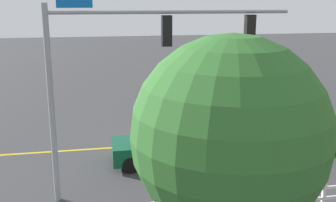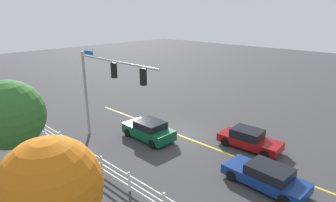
{
  "view_description": "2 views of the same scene",
  "coord_description": "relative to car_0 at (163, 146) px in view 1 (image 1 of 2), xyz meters",
  "views": [
    {
      "loc": [
        3.97,
        17.88,
        6.63
      ],
      "look_at": [
        0.75,
        0.99,
        2.36
      ],
      "focal_mm": 43.51,
      "sensor_mm": 36.0,
      "label": 1
    },
    {
      "loc": [
        -13.64,
        15.56,
        9.31
      ],
      "look_at": [
        0.55,
        0.58,
        2.82
      ],
      "focal_mm": 30.39,
      "sensor_mm": 36.0,
      "label": 2
    }
  ],
  "objects": [
    {
      "name": "ground_plane",
      "position": [
        -1.15,
        -2.08,
        -0.72
      ],
      "size": [
        120.0,
        120.0,
        0.0
      ],
      "primitive_type": "plane",
      "color": "#38383A"
    },
    {
      "name": "lane_center_stripe",
      "position": [
        -5.15,
        -2.08,
        -0.72
      ],
      "size": [
        28.0,
        0.16,
        0.01
      ],
      "primitive_type": "cube",
      "color": "gold",
      "rests_on": "ground_plane"
    },
    {
      "name": "signal_assembly",
      "position": [
        1.53,
        2.63,
        4.02
      ],
      "size": [
        8.07,
        0.38,
        6.68
      ],
      "color": "gray",
      "rests_on": "ground_plane"
    },
    {
      "name": "car_0",
      "position": [
        0.0,
        0.0,
        0.0
      ],
      "size": [
        4.2,
        2.06,
        1.47
      ],
      "rotation": [
        0.0,
        0.0,
        -0.02
      ],
      "color": "#0C4C2D",
      "rests_on": "ground_plane"
    },
    {
      "name": "car_2",
      "position": [
        -6.28,
        -3.87,
        -0.06
      ],
      "size": [
        4.44,
        2.01,
        1.37
      ],
      "rotation": [
        0.0,
        0.0,
        3.19
      ],
      "color": "maroon",
      "rests_on": "ground_plane"
    },
    {
      "name": "white_rail_fence",
      "position": [
        -4.15,
        5.28,
        -0.12
      ],
      "size": [
        26.1,
        0.1,
        1.15
      ],
      "color": "white",
      "rests_on": "ground_plane"
    },
    {
      "name": "tree_2",
      "position": [
        0.43,
        9.2,
        3.55
      ],
      "size": [
        3.6,
        3.6,
        6.1
      ],
      "color": "brown",
      "rests_on": "ground_plane"
    }
  ]
}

